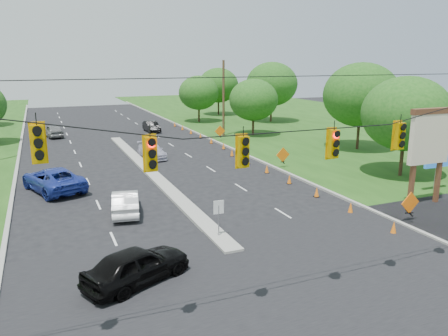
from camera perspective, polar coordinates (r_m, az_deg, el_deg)
name	(u,v)px	position (r m, az deg, el deg)	size (l,w,h in m)	color
ground	(277,294)	(17.89, 6.90, -16.07)	(160.00, 160.00, 0.00)	black
grass_right	(430,147)	(51.27, 25.32, 2.49)	(40.00, 160.00, 0.06)	#1E4714
cross_street	(277,294)	(17.89, 6.90, -16.07)	(160.00, 14.00, 0.02)	black
curb_left	(18,160)	(44.32, -25.28, 0.90)	(0.25, 110.00, 0.16)	gray
curb_right	(221,145)	(47.79, -0.38, 3.09)	(0.25, 110.00, 0.16)	gray
median	(150,172)	(36.37, -9.68, -0.54)	(1.00, 34.00, 0.18)	gray
median_sign	(219,212)	(22.19, -0.71, -5.72)	(0.55, 0.06, 2.05)	gray
signal_span	(294,178)	(15.16, 9.14, -1.31)	(25.60, 0.32, 9.00)	#422D1C
utility_pole_far_right	(224,99)	(52.68, -0.06, 9.03)	(0.28, 0.28, 9.00)	#422D1C
pylon_sign	(431,142)	(30.00, 25.37, 3.10)	(5.90, 2.30, 6.12)	#59331E
cone_0	(394,228)	(24.85, 21.28, -7.26)	(0.32, 0.32, 0.70)	orange
cone_1	(351,208)	(27.29, 16.20, -4.99)	(0.32, 0.32, 0.70)	orange
cone_2	(317,192)	(29.93, 12.02, -3.07)	(0.32, 0.32, 0.70)	orange
cone_3	(289,179)	(32.74, 8.54, -1.46)	(0.32, 0.32, 0.70)	orange
cone_4	(267,169)	(35.67, 5.62, -0.11)	(0.32, 0.32, 0.70)	orange
cone_5	(248,160)	(38.69, 3.16, 1.04)	(0.32, 0.32, 0.70)	orange
cone_6	(232,153)	(41.79, 1.05, 2.02)	(0.32, 0.32, 0.70)	orange
cone_7	(224,146)	(45.17, -0.05, 2.91)	(0.32, 0.32, 0.70)	orange
cone_8	(211,140)	(48.36, -1.67, 3.63)	(0.32, 0.32, 0.70)	orange
cone_9	(201,136)	(51.59, -3.09, 4.26)	(0.32, 0.32, 0.70)	orange
cone_10	(191,131)	(54.85, -4.34, 4.81)	(0.32, 0.32, 0.70)	orange
cone_11	(182,127)	(58.14, -5.45, 5.30)	(0.32, 0.32, 0.70)	orange
cone_12	(175,124)	(61.46, -6.44, 5.73)	(0.32, 0.32, 0.70)	orange
work_sign_0	(410,204)	(26.68, 23.13, -4.32)	(1.27, 0.58, 1.37)	black
work_sign_1	(283,155)	(37.34, 7.70, 1.63)	(1.27, 0.58, 1.37)	black
work_sign_2	(220,132)	(49.69, -0.53, 4.78)	(1.27, 0.58, 1.37)	black
tree_7	(406,114)	(36.47, 22.68, 6.57)	(6.72, 6.72, 7.84)	black
tree_8	(361,95)	(46.43, 17.46, 9.09)	(7.56, 7.56, 8.82)	black
tree_9	(253,100)	(53.25, 3.87, 8.87)	(5.88, 5.88, 6.86)	black
tree_10	(272,84)	(65.73, 6.25, 10.83)	(7.56, 7.56, 8.82)	black
tree_11	(218,85)	(73.95, -0.74, 10.75)	(6.72, 6.72, 7.84)	black
tree_12	(199,93)	(65.32, -3.33, 9.78)	(5.88, 5.88, 6.86)	black
black_sedan	(137,265)	(18.55, -11.31, -12.35)	(1.85, 4.60, 1.57)	black
white_sedan	(126,202)	(26.73, -12.74, -4.36)	(1.50, 4.30, 1.42)	silver
blue_pickup	(53,179)	(32.77, -21.41, -1.39)	(2.77, 6.02, 1.67)	#223599
silver_car_far	(152,151)	(41.57, -9.42, 2.22)	(1.87, 4.60, 1.34)	#B6B1C6
silver_car_oncoming	(53,131)	(56.21, -21.41, 4.51)	(1.74, 4.32, 1.47)	gray
dark_car_receding	(152,126)	(57.18, -9.45, 5.37)	(1.46, 4.18, 1.38)	black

